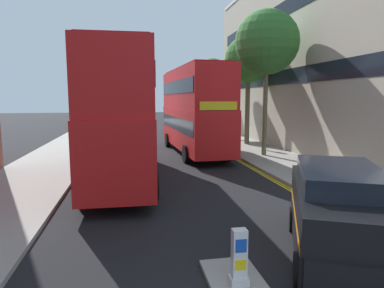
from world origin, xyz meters
The scene contains 15 objects.
sidewalk_right centered at (6.50, 16.00, 0.07)m, with size 4.00×80.00×0.14m, color #9E9991.
sidewalk_left centered at (-6.50, 16.00, 0.07)m, with size 4.00×80.00×0.14m, color #9E9991.
kerb_line_outer centered at (4.40, 14.00, 0.00)m, with size 0.10×56.00×0.01m, color yellow.
kerb_line_inner centered at (4.24, 14.00, 0.00)m, with size 0.10×56.00×0.01m, color yellow.
traffic_island centered at (0.00, 3.27, 0.05)m, with size 1.10×2.20×0.10m, color #9E9991.
keep_left_bollard centered at (0.00, 3.27, 0.61)m, with size 0.36×0.28×1.11m.
double_decker_bus_away centered at (-2.39, 12.80, 3.03)m, with size 2.92×10.84×5.64m.
double_decker_bus_oncoming centered at (2.20, 19.62, 3.03)m, with size 3.18×10.91×5.64m.
taxi_minivan centered at (2.58, 4.01, 1.07)m, with size 3.71×5.15×2.12m.
pedestrian_far centered at (7.02, 19.22, 0.99)m, with size 0.34×0.22×1.62m.
street_tree_near centered at (6.95, 22.45, 6.55)m, with size 3.59×3.59×8.26m.
street_tree_mid centered at (5.65, 28.64, 5.80)m, with size 2.93×2.93×7.23m.
street_tree_far centered at (6.23, 17.22, 6.98)m, with size 3.86×3.86×8.81m.
street_tree_distant centered at (7.22, 35.25, 5.34)m, with size 3.81×3.81×7.13m.
townhouse_terrace_right centered at (13.50, 21.11, 6.74)m, with size 10.08×28.00×13.48m.
Camera 1 is at (-1.99, -2.57, 3.66)m, focal length 31.60 mm.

